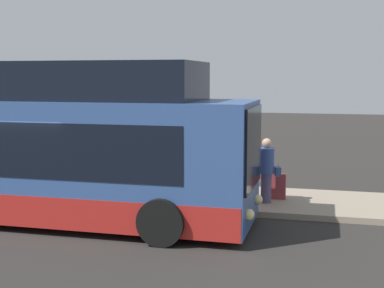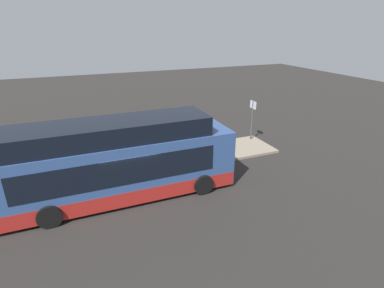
{
  "view_description": "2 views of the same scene",
  "coord_description": "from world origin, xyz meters",
  "views": [
    {
      "loc": [
        6.66,
        -11.22,
        3.46
      ],
      "look_at": [
        3.6,
        0.78,
        1.89
      ],
      "focal_mm": 50.0,
      "sensor_mm": 36.0,
      "label": 1
    },
    {
      "loc": [
        -1.92,
        -12.61,
        7.69
      ],
      "look_at": [
        3.6,
        0.78,
        1.89
      ],
      "focal_mm": 28.0,
      "sensor_mm": 36.0,
      "label": 2
    }
  ],
  "objects": [
    {
      "name": "passenger_waiting",
      "position": [
        5.16,
        2.62,
        1.07
      ],
      "size": [
        0.63,
        0.48,
        1.7
      ],
      "rotation": [
        0.0,
        0.0,
        -1.3
      ],
      "color": "#4C476B",
      "rests_on": "platform"
    },
    {
      "name": "bus_lead",
      "position": [
        -0.23,
        0.18,
        1.7
      ],
      "size": [
        10.63,
        2.83,
        3.79
      ],
      "color": "#33518C",
      "rests_on": "ground"
    },
    {
      "name": "platform",
      "position": [
        0.0,
        3.11,
        0.08
      ],
      "size": [
        20.0,
        3.01,
        0.15
      ],
      "color": "gray",
      "rests_on": "ground"
    },
    {
      "name": "passenger_boarding",
      "position": [
        3.68,
        2.47,
        1.11
      ],
      "size": [
        0.51,
        0.66,
        1.79
      ],
      "rotation": [
        0.0,
        0.0,
        -0.25
      ],
      "color": "#6B604C",
      "rests_on": "platform"
    },
    {
      "name": "ground",
      "position": [
        0.0,
        0.0,
        0.0
      ],
      "size": [
        80.0,
        80.0,
        0.0
      ],
      "primitive_type": "plane",
      "color": "#2B2826"
    },
    {
      "name": "suitcase",
      "position": [
        5.4,
        3.14,
        0.5
      ],
      "size": [
        0.43,
        0.22,
        0.93
      ],
      "color": "maroon",
      "rests_on": "platform"
    }
  ]
}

